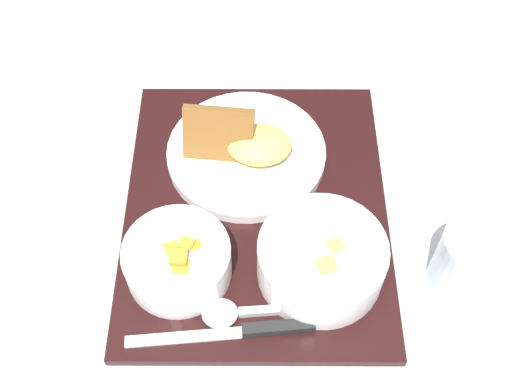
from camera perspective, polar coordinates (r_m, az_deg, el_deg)
ground_plane at (r=0.80m, az=0.00°, el=-1.75°), size 4.00×4.00×0.00m
serving_tray at (r=0.79m, az=0.00°, el=-1.50°), size 0.42×0.35×0.01m
bowl_salad at (r=0.72m, az=-6.97°, el=-5.94°), size 0.12×0.12×0.06m
bowl_soup at (r=0.72m, az=5.85°, el=-5.89°), size 0.14×0.14×0.06m
plate_main at (r=0.82m, az=-0.92°, el=3.70°), size 0.20×0.20×0.09m
knife at (r=0.70m, az=-0.30°, el=-12.20°), size 0.01×0.20×0.01m
spoon at (r=0.71m, az=-1.47°, el=-10.62°), size 0.04×0.14×0.01m
glass_water at (r=0.75m, az=18.46°, el=-6.14°), size 0.08×0.08×0.09m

